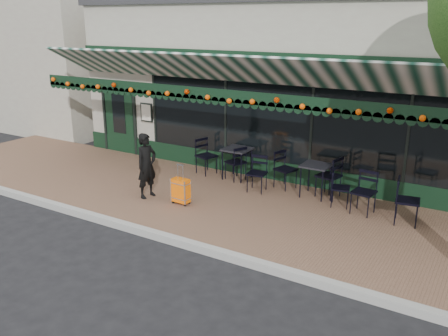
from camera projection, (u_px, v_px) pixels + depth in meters
The scene contains 17 objects.
ground at pixel (165, 239), 9.26m from camera, with size 80.00×80.00×0.00m, color black.
sidewalk at pixel (219, 203), 10.87m from camera, with size 18.00×4.00×0.15m, color brown.
curb at pixel (162, 237), 9.17m from camera, with size 18.00×0.16×0.15m, color #9E9E99.
restaurant_building at pixel (316, 80), 14.97m from camera, with size 12.00×9.60×4.50m.
neighbor_building_left at pixel (46, 59), 21.51m from camera, with size 12.00×8.00×4.80m, color #ABAA96.
woman at pixel (147, 166), 10.83m from camera, with size 0.55×0.36×1.51m, color black.
suitcase at pixel (181, 191), 10.54m from camera, with size 0.41×0.24×0.91m.
cafe_table_a at pixel (316, 168), 10.88m from camera, with size 0.63×0.63×0.77m.
cafe_table_b at pixel (237, 151), 12.09m from camera, with size 0.66×0.66×0.81m.
chair_a_left at pixel (329, 176), 10.91m from camera, with size 0.49×0.49×0.99m, color black, non-canonical shape.
chair_a_right at pixel (341, 188), 10.38m from camera, with size 0.41×0.41×0.82m, color black, non-canonical shape.
chair_a_front at pixel (364, 193), 9.97m from camera, with size 0.46×0.46×0.93m, color black, non-canonical shape.
chair_a_extra at pixel (408, 201), 9.45m from camera, with size 0.48×0.48×0.96m, color black, non-canonical shape.
chair_b_left at pixel (236, 162), 12.12m from camera, with size 0.45×0.45×0.90m, color black, non-canonical shape.
chair_b_right at pixel (285, 170), 11.50m from camera, with size 0.46×0.46×0.93m, color black, non-canonical shape.
chair_b_front at pixel (257, 174), 11.28m from camera, with size 0.44×0.44×0.87m, color black, non-canonical shape.
chair_solo at pixel (206, 156), 12.58m from camera, with size 0.48×0.48×0.95m, color black, non-canonical shape.
Camera 1 is at (5.37, -6.59, 4.09)m, focal length 38.00 mm.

